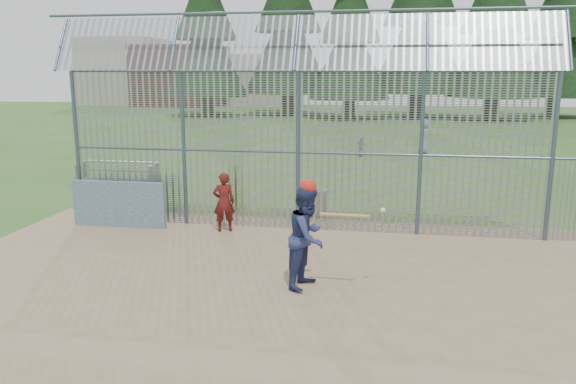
% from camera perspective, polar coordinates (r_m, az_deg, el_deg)
% --- Properties ---
extents(ground, '(120.00, 120.00, 0.00)m').
position_cam_1_polar(ground, '(11.22, -1.74, -8.63)').
color(ground, '#2D511E').
rests_on(ground, ground).
extents(dirt_infield, '(14.00, 10.00, 0.02)m').
position_cam_1_polar(dirt_infield, '(10.76, -2.27, -9.51)').
color(dirt_infield, '#756047').
rests_on(dirt_infield, ground).
extents(dugout_wall, '(2.50, 0.12, 1.20)m').
position_cam_1_polar(dugout_wall, '(15.16, -16.81, -1.20)').
color(dugout_wall, '#38566B').
rests_on(dugout_wall, dirt_infield).
extents(batter, '(0.95, 1.09, 1.91)m').
position_cam_1_polar(batter, '(10.44, 2.01, -4.58)').
color(batter, navy).
rests_on(batter, dirt_infield).
extents(onlooker, '(0.64, 0.53, 1.50)m').
position_cam_1_polar(onlooker, '(14.18, -6.53, -1.02)').
color(onlooker, maroon).
rests_on(onlooker, dirt_infield).
extents(bg_kid_standing, '(1.00, 0.92, 1.71)m').
position_cam_1_polar(bg_kid_standing, '(28.48, 13.65, 5.49)').
color(bg_kid_standing, slate).
rests_on(bg_kid_standing, ground).
extents(bg_kid_seated, '(0.60, 0.43, 0.94)m').
position_cam_1_polar(bg_kid_seated, '(27.05, 7.46, 4.57)').
color(bg_kid_seated, slate).
rests_on(bg_kid_seated, ground).
extents(batting_gear, '(1.56, 0.35, 0.66)m').
position_cam_1_polar(batting_gear, '(10.19, 2.66, 0.05)').
color(batting_gear, red).
rests_on(batting_gear, ground).
extents(trash_can, '(0.56, 0.56, 0.82)m').
position_cam_1_polar(trash_can, '(15.81, 3.04, -1.05)').
color(trash_can, gray).
rests_on(trash_can, ground).
extents(bleacher, '(3.00, 0.95, 0.72)m').
position_cam_1_polar(bleacher, '(21.48, -16.93, 2.03)').
color(bleacher, slate).
rests_on(bleacher, ground).
extents(backstop_fence, '(20.09, 0.81, 5.30)m').
position_cam_1_polar(backstop_fence, '(13.81, 8.47, 5.27)').
color(backstop_fence, '#47566B').
rests_on(backstop_fence, ground).
extents(distant_buildings, '(26.50, 10.50, 8.00)m').
position_cam_1_polar(distant_buildings, '(71.40, -11.27, 11.58)').
color(distant_buildings, brown).
rests_on(distant_buildings, ground).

